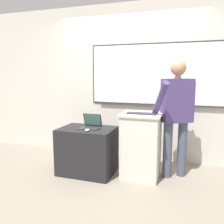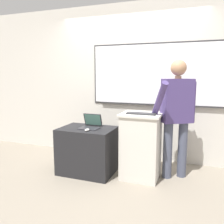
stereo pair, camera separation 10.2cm
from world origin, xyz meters
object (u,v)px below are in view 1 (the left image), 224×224
object	(u,v)px
wireless_keyboard	(142,113)
person_presenter	(176,111)
computer_mouse_by_laptop	(87,130)
side_desk	(87,150)
lectern_podium	(141,145)
laptop	(91,124)

from	to	relation	value
wireless_keyboard	person_presenter	bearing A→B (deg)	28.00
person_presenter	computer_mouse_by_laptop	xyz separation A→B (m)	(-1.18, -0.45, -0.27)
side_desk	computer_mouse_by_laptop	xyz separation A→B (m)	(0.08, -0.17, 0.36)
computer_mouse_by_laptop	side_desk	bearing A→B (deg)	115.48
side_desk	wireless_keyboard	xyz separation A→B (m)	(0.81, 0.03, 0.61)
side_desk	wireless_keyboard	world-z (taller)	wireless_keyboard
computer_mouse_by_laptop	lectern_podium	bearing A→B (deg)	20.70
person_presenter	lectern_podium	bearing A→B (deg)	170.72
laptop	computer_mouse_by_laptop	size ratio (longest dim) A/B	2.92
lectern_podium	wireless_keyboard	bearing A→B (deg)	-80.23
side_desk	wireless_keyboard	bearing A→B (deg)	2.37
side_desk	person_presenter	distance (m)	1.44
person_presenter	laptop	world-z (taller)	person_presenter
lectern_podium	computer_mouse_by_laptop	bearing A→B (deg)	-159.30
laptop	wireless_keyboard	bearing A→B (deg)	-1.19
person_presenter	computer_mouse_by_laptop	bearing A→B (deg)	170.60
person_presenter	computer_mouse_by_laptop	size ratio (longest dim) A/B	16.86
wireless_keyboard	lectern_podium	bearing A→B (deg)	99.77
laptop	computer_mouse_by_laptop	distance (m)	0.23
lectern_podium	side_desk	xyz separation A→B (m)	(-0.80, -0.10, -0.13)
side_desk	laptop	world-z (taller)	laptop
laptop	lectern_podium	bearing A→B (deg)	3.58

